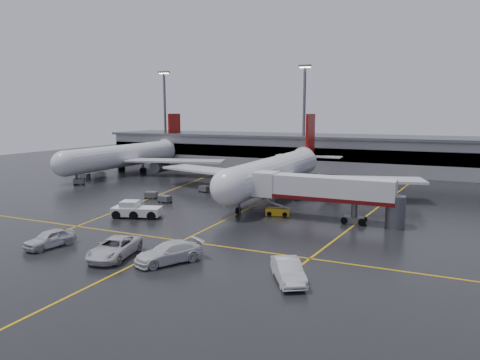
% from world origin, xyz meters
% --- Properties ---
extents(ground, '(220.00, 220.00, 0.00)m').
position_xyz_m(ground, '(0.00, 0.00, 0.00)').
color(ground, black).
rests_on(ground, ground).
extents(apron_line_centre, '(0.25, 90.00, 0.02)m').
position_xyz_m(apron_line_centre, '(0.00, 0.00, 0.01)').
color(apron_line_centre, gold).
rests_on(apron_line_centre, ground).
extents(apron_line_stop, '(60.00, 0.25, 0.02)m').
position_xyz_m(apron_line_stop, '(0.00, -22.00, 0.01)').
color(apron_line_stop, gold).
rests_on(apron_line_stop, ground).
extents(apron_line_left, '(9.99, 69.35, 0.02)m').
position_xyz_m(apron_line_left, '(-20.00, 10.00, 0.01)').
color(apron_line_left, gold).
rests_on(apron_line_left, ground).
extents(apron_line_right, '(7.57, 69.64, 0.02)m').
position_xyz_m(apron_line_right, '(18.00, 10.00, 0.01)').
color(apron_line_right, gold).
rests_on(apron_line_right, ground).
extents(terminal, '(122.00, 19.00, 8.60)m').
position_xyz_m(terminal, '(0.00, 47.93, 4.32)').
color(terminal, gray).
rests_on(terminal, ground).
extents(light_mast_left, '(3.00, 1.20, 25.45)m').
position_xyz_m(light_mast_left, '(-45.00, 42.00, 14.47)').
color(light_mast_left, '#595B60').
rests_on(light_mast_left, ground).
extents(light_mast_mid, '(3.00, 1.20, 25.45)m').
position_xyz_m(light_mast_mid, '(-5.00, 42.00, 14.47)').
color(light_mast_mid, '#595B60').
rests_on(light_mast_mid, ground).
extents(main_airliner, '(48.80, 45.60, 14.10)m').
position_xyz_m(main_airliner, '(0.00, 9.70, 4.21)').
color(main_airliner, silver).
rests_on(main_airliner, ground).
extents(second_airliner, '(48.80, 45.60, 14.10)m').
position_xyz_m(second_airliner, '(-42.00, 21.70, 4.21)').
color(second_airliner, silver).
rests_on(second_airliner, ground).
extents(jet_bridge, '(19.90, 3.40, 6.05)m').
position_xyz_m(jet_bridge, '(11.87, -6.00, 3.93)').
color(jet_bridge, silver).
rests_on(jet_bridge, ground).
extents(pushback_tractor, '(7.05, 4.57, 2.34)m').
position_xyz_m(pushback_tractor, '(-11.87, -14.87, 0.93)').
color(pushback_tractor, silver).
rests_on(pushback_tractor, ground).
extents(belt_loader, '(3.45, 2.09, 2.05)m').
position_xyz_m(belt_loader, '(5.40, -5.56, 0.51)').
color(belt_loader, gold).
rests_on(belt_loader, ground).
extents(service_van_a, '(4.54, 7.45, 1.93)m').
position_xyz_m(service_van_a, '(-3.05, -29.60, 0.96)').
color(service_van_a, silver).
rests_on(service_van_a, ground).
extents(service_van_b, '(5.82, 7.10, 1.94)m').
position_xyz_m(service_van_b, '(2.65, -28.61, 0.97)').
color(service_van_b, silver).
rests_on(service_van_b, ground).
extents(service_van_c, '(4.72, 6.03, 1.91)m').
position_xyz_m(service_van_c, '(14.55, -28.53, 0.96)').
color(service_van_c, silver).
rests_on(service_van_c, ground).
extents(service_van_d, '(3.11, 5.79, 1.87)m').
position_xyz_m(service_van_d, '(-11.62, -29.72, 0.94)').
color(service_van_d, silver).
rests_on(service_van_d, ground).
extents(baggage_cart_a, '(2.18, 1.59, 1.12)m').
position_xyz_m(baggage_cart_a, '(-13.96, -4.68, 0.63)').
color(baggage_cart_a, '#595B60').
rests_on(baggage_cart_a, ground).
extents(baggage_cart_b, '(2.32, 1.90, 1.12)m').
position_xyz_m(baggage_cart_b, '(-17.99, -2.77, 0.63)').
color(baggage_cart_b, '#595B60').
rests_on(baggage_cart_b, ground).
extents(baggage_cart_c, '(2.29, 1.83, 1.12)m').
position_xyz_m(baggage_cart_c, '(-12.79, 6.30, 0.63)').
color(baggage_cart_c, '#595B60').
rests_on(baggage_cart_c, ground).
extents(baggage_cart_d, '(2.05, 1.37, 1.12)m').
position_xyz_m(baggage_cart_d, '(-44.71, 10.14, 0.63)').
color(baggage_cart_d, '#595B60').
rests_on(baggage_cart_d, ground).
extents(baggage_cart_e, '(2.38, 2.21, 1.12)m').
position_xyz_m(baggage_cart_e, '(-39.72, 3.31, 0.63)').
color(baggage_cart_e, '#595B60').
rests_on(baggage_cart_e, ground).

